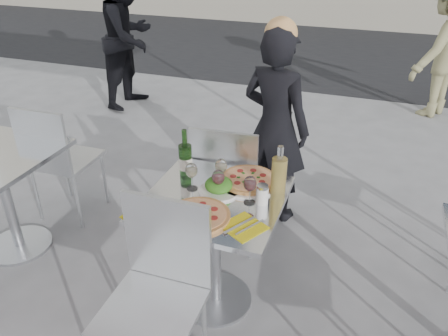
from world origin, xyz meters
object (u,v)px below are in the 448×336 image
(main_table, at_px, (215,229))
(wineglass_white_a, at_px, (192,171))
(pizza_near, at_px, (198,215))
(wineglass_red_a, at_px, (218,178))
(chair_far, at_px, (228,178))
(woman_diner, at_px, (275,128))
(wine_bottle, at_px, (185,159))
(wineglass_red_b, at_px, (250,185))
(side_chair_lfar, at_px, (56,154))
(pedestrian_a, at_px, (129,37))
(pizza_far, at_px, (248,180))
(chair_near, at_px, (159,282))
(sugar_shaker, at_px, (262,194))
(wineglass_white_b, at_px, (221,167))
(carafe, at_px, (279,176))
(napkin_left, at_px, (145,214))
(pedestrian_b, at_px, (443,48))
(napkin_right, at_px, (244,226))
(salad_plate, at_px, (219,186))
(side_table_left, at_px, (2,182))

(main_table, relative_size, wineglass_white_a, 4.76)
(pizza_near, xyz_separation_m, wineglass_red_a, (0.03, 0.22, 0.10))
(chair_far, distance_m, woman_diner, 0.59)
(wine_bottle, xyz_separation_m, wineglass_red_a, (0.24, -0.12, -0.00))
(pizza_near, xyz_separation_m, wineglass_red_b, (0.20, 0.21, 0.10))
(main_table, distance_m, side_chair_lfar, 1.46)
(pedestrian_a, distance_m, wineglass_white_a, 3.44)
(pizza_far, xyz_separation_m, wineglass_white_a, (-0.27, -0.16, 0.09))
(chair_near, height_order, sugar_shaker, chair_near)
(wineglass_white_b, bearing_deg, carafe, -1.08)
(napkin_left, bearing_deg, wineglass_red_a, 58.77)
(pedestrian_b, xyz_separation_m, napkin_right, (-1.13, -3.93, -0.04))
(salad_plate, bearing_deg, wineglass_white_b, 101.87)
(pedestrian_b, relative_size, sugar_shaker, 14.73)
(main_table, relative_size, side_chair_lfar, 0.80)
(pedestrian_b, xyz_separation_m, sugar_shaker, (-1.11, -3.70, 0.01))
(napkin_left, relative_size, napkin_right, 0.88)
(main_table, distance_m, napkin_left, 0.43)
(salad_plate, bearing_deg, main_table, -92.65)
(main_table, relative_size, chair_near, 0.78)
(napkin_left, xyz_separation_m, napkin_right, (0.49, 0.07, 0.00))
(wine_bottle, height_order, wineglass_white_a, wine_bottle)
(side_chair_lfar, relative_size, pedestrian_b, 0.59)
(side_table_left, height_order, carafe, carafe)
(pizza_near, relative_size, sugar_shaker, 3.00)
(sugar_shaker, relative_size, wineglass_white_b, 0.68)
(napkin_left, bearing_deg, pedestrian_a, 135.23)
(chair_near, relative_size, pizza_far, 2.68)
(woman_diner, relative_size, wineglass_red_b, 9.25)
(pizza_near, distance_m, wineglass_white_a, 0.29)
(pizza_near, height_order, wineglass_red_b, wineglass_red_b)
(chair_far, relative_size, side_chair_lfar, 1.01)
(main_table, xyz_separation_m, wineglass_white_a, (-0.15, 0.04, 0.32))
(pizza_near, relative_size, wineglass_white_a, 2.04)
(side_chair_lfar, height_order, wine_bottle, wine_bottle)
(pizza_near, height_order, wine_bottle, wine_bottle)
(chair_far, height_order, wineglass_red_a, chair_far)
(chair_far, xyz_separation_m, napkin_left, (-0.16, -0.78, 0.19))
(main_table, bearing_deg, side_chair_lfar, 163.26)
(pedestrian_b, xyz_separation_m, wineglass_white_a, (-1.50, -3.69, 0.07))
(wineglass_red_a, height_order, napkin_right, wineglass_red_a)
(pizza_far, bearing_deg, carafe, -21.02)
(pedestrian_a, relative_size, carafe, 5.79)
(pizza_near, bearing_deg, carafe, 45.84)
(main_table, relative_size, chair_far, 0.79)
(pizza_far, distance_m, salad_plate, 0.19)
(wine_bottle, relative_size, wineglass_red_a, 1.87)
(napkin_right, bearing_deg, pizza_near, -150.59)
(wineglass_white_b, relative_size, napkin_left, 0.73)
(side_table_left, distance_m, napkin_right, 1.75)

